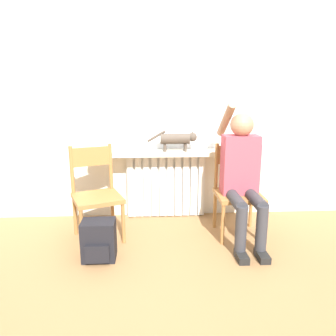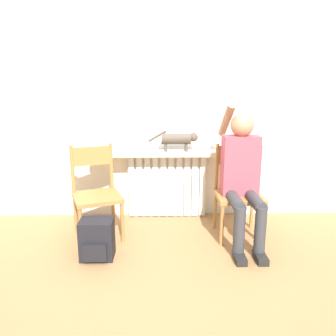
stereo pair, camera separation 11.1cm
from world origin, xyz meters
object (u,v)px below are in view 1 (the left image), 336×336
at_px(chair_right, 238,190).
at_px(cat, 178,139).
at_px(chair_left, 96,193).
at_px(backpack, 99,241).
at_px(person, 242,171).

relative_size(chair_right, cat, 1.69).
relative_size(chair_left, backpack, 2.61).
bearing_deg(chair_left, cat, 3.84).
relative_size(person, cat, 2.49).
distance_m(chair_left, person, 1.41).
xyz_separation_m(chair_left, cat, (0.82, 0.38, 0.46)).
distance_m(chair_left, cat, 1.02).
bearing_deg(chair_left, chair_right, -20.99).
xyz_separation_m(cat, backpack, (-0.74, -0.83, -0.74)).
distance_m(chair_right, cat, 0.82).
bearing_deg(person, cat, 138.66).
relative_size(cat, backpack, 1.55).
height_order(chair_right, backpack, chair_right).
xyz_separation_m(chair_right, backpack, (-1.31, -0.45, -0.28)).
relative_size(person, backpack, 3.85).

